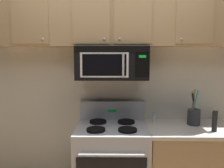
# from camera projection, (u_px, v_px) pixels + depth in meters

# --- Properties ---
(back_wall) EXTENTS (5.20, 0.10, 2.70)m
(back_wall) POSITION_uv_depth(u_px,v_px,m) (112.00, 81.00, 2.75)
(back_wall) COLOR silver
(back_wall) RESTS_ON ground_plane
(stove_range) EXTENTS (0.76, 0.69, 1.12)m
(stove_range) POSITION_uv_depth(u_px,v_px,m) (112.00, 165.00, 2.50)
(stove_range) COLOR #B7BABF
(stove_range) RESTS_ON ground_plane
(over_range_microwave) EXTENTS (0.76, 0.43, 0.35)m
(over_range_microwave) POSITION_uv_depth(u_px,v_px,m) (112.00, 63.00, 2.48)
(over_range_microwave) COLOR black
(upper_cabinets) EXTENTS (2.50, 0.36, 0.55)m
(upper_cabinets) POSITION_uv_depth(u_px,v_px,m) (112.00, 21.00, 2.45)
(upper_cabinets) COLOR tan
(counter_segment) EXTENTS (0.93, 0.65, 0.90)m
(counter_segment) POSITION_uv_depth(u_px,v_px,m) (189.00, 166.00, 2.50)
(counter_segment) COLOR tan
(counter_segment) RESTS_ON ground_plane
(utensil_crock_charcoal) EXTENTS (0.14, 0.14, 0.40)m
(utensil_crock_charcoal) POSITION_uv_depth(u_px,v_px,m) (194.00, 115.00, 2.50)
(utensil_crock_charcoal) COLOR #2D2D33
(utensil_crock_charcoal) RESTS_ON counter_segment
(salt_shaker) EXTENTS (0.04, 0.04, 0.10)m
(salt_shaker) POSITION_uv_depth(u_px,v_px,m) (154.00, 117.00, 2.65)
(salt_shaker) COLOR white
(salt_shaker) RESTS_ON counter_segment
(pepper_mill) EXTENTS (0.05, 0.05, 0.21)m
(pepper_mill) POSITION_uv_depth(u_px,v_px,m) (215.00, 121.00, 2.28)
(pepper_mill) COLOR black
(pepper_mill) RESTS_ON counter_segment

